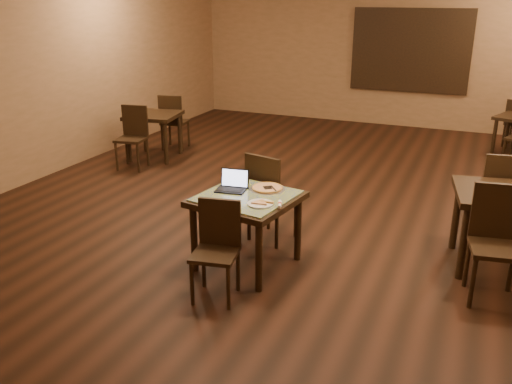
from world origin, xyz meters
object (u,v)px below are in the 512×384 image
at_px(laptop, 233,184).
at_px(other_table_b_chair_far, 173,119).
at_px(chair_main_near, 217,243).
at_px(other_table_c_chair_near, 497,236).
at_px(other_table_b, 154,121).
at_px(pizza_pan, 267,189).
at_px(tiled_table, 247,205).
at_px(other_table_c_chair_far, 501,193).
at_px(other_table_c, 500,205).
at_px(other_table_b_chair_near, 133,133).
at_px(chair_main_far, 268,193).

bearing_deg(laptop, other_table_b_chair_far, 120.84).
bearing_deg(laptop, chair_main_near, -84.21).
distance_m(other_table_b_chair_far, other_table_c_chair_near, 6.16).
bearing_deg(other_table_b, pizza_pan, -50.91).
height_order(tiled_table, other_table_b, tiled_table).
distance_m(chair_main_near, laptop, 0.80).
distance_m(tiled_table, other_table_c_chair_far, 2.81).
xyz_separation_m(other_table_b_chair_far, other_table_c_chair_near, (5.30, -3.15, 0.04)).
relative_size(other_table_b_chair_far, other_table_c, 0.98).
height_order(chair_main_near, other_table_c_chair_far, other_table_c_chair_far).
bearing_deg(other_table_c_chair_near, tiled_table, 179.04).
relative_size(chair_main_near, pizza_pan, 2.45).
xyz_separation_m(tiled_table, pizza_pan, (0.12, 0.24, 0.11)).
xyz_separation_m(other_table_b, other_table_b_chair_near, (-0.02, -0.57, -0.08)).
relative_size(chair_main_far, other_table_c_chair_far, 0.97).
relative_size(other_table_b, other_table_c_chair_near, 0.90).
distance_m(other_table_b_chair_near, other_table_c_chair_far, 5.42).
distance_m(chair_main_near, other_table_b_chair_near, 4.24).
height_order(laptop, other_table_c_chair_far, other_table_c_chair_far).
bearing_deg(other_table_c_chair_near, other_table_c_chair_far, 78.85).
bearing_deg(tiled_table, other_table_c_chair_near, 17.71).
distance_m(pizza_pan, other_table_c, 2.31).
height_order(chair_main_far, other_table_c, chair_main_far).
height_order(chair_main_far, other_table_b_chair_far, chair_main_far).
bearing_deg(pizza_pan, other_table_b_chair_near, 146.17).
distance_m(other_table_b, other_table_b_chair_near, 0.58).
bearing_deg(chair_main_far, laptop, 84.35).
relative_size(laptop, other_table_b_chair_far, 0.33).
distance_m(other_table_b, other_table_c_chair_far, 5.51).
xyz_separation_m(other_table_b_chair_near, other_table_c_chair_near, (5.33, -2.00, 0.04)).
bearing_deg(chair_main_far, other_table_c, -157.93).
distance_m(pizza_pan, other_table_b_chair_near, 3.81).
xyz_separation_m(chair_main_near, other_table_c, (2.32, 1.59, 0.16)).
relative_size(pizza_pan, other_table_c_chair_far, 0.35).
xyz_separation_m(chair_main_far, pizza_pan, (0.14, -0.37, 0.19)).
xyz_separation_m(laptop, other_table_b_chair_far, (-2.81, 3.40, -0.26)).
distance_m(chair_main_far, other_table_b_chair_far, 4.15).
bearing_deg(other_table_b, other_table_c, -30.59).
xyz_separation_m(other_table_b, other_table_c_chair_near, (5.31, -2.58, -0.04)).
height_order(laptop, other_table_c, laptop).
bearing_deg(pizza_pan, other_table_c_chair_near, 2.97).
bearing_deg(tiled_table, pizza_pan, 72.40).
bearing_deg(tiled_table, other_table_c_chair_far, 43.11).
distance_m(pizza_pan, other_table_c_chair_near, 2.18).
bearing_deg(other_table_c, laptop, -170.62).
bearing_deg(other_table_c_chair_far, pizza_pan, 21.52).
bearing_deg(other_table_c_chair_far, chair_main_far, 12.63).
relative_size(other_table_b, other_table_c_chair_far, 0.90).
xyz_separation_m(chair_main_far, other_table_c_chair_near, (2.31, -0.26, 0.02)).
relative_size(other_table_b_chair_far, other_table_c_chair_near, 0.93).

